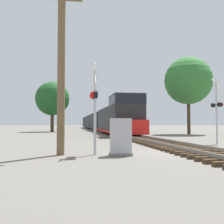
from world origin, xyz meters
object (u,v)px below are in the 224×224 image
(freight_train, at_px, (97,121))
(tree_mid_background, at_px, (52,99))
(crossing_signal_far, at_px, (217,107))
(tree_far_right, at_px, (188,81))
(relay_cabinet, at_px, (121,137))
(crossing_signal_near, at_px, (94,99))
(utility_pole, at_px, (61,67))

(freight_train, distance_m, tree_mid_background, 15.54)
(crossing_signal_far, relative_size, tree_far_right, 0.45)
(crossing_signal_far, height_order, relay_cabinet, crossing_signal_far)
(crossing_signal_near, height_order, relay_cabinet, crossing_signal_near)
(crossing_signal_far, bearing_deg, freight_train, -0.21)
(tree_mid_background, bearing_deg, freight_train, 54.59)
(crossing_signal_near, relative_size, tree_mid_background, 0.47)
(crossing_signal_near, height_order, tree_mid_background, tree_mid_background)
(crossing_signal_near, distance_m, crossing_signal_far, 9.72)
(crossing_signal_near, bearing_deg, crossing_signal_far, 119.84)
(freight_train, bearing_deg, utility_pole, -97.71)
(crossing_signal_far, bearing_deg, tree_far_right, -24.64)
(freight_train, distance_m, relay_cabinet, 46.25)
(freight_train, relative_size, relay_cabinet, 44.01)
(crossing_signal_near, relative_size, tree_far_right, 0.40)
(tree_far_right, bearing_deg, crossing_signal_far, -109.05)
(freight_train, xyz_separation_m, relay_cabinet, (-3.63, -46.10, -1.05))
(freight_train, relative_size, utility_pole, 9.29)
(tree_far_right, xyz_separation_m, tree_mid_background, (-17.92, 13.30, -1.31))
(crossing_signal_near, xyz_separation_m, crossing_signal_far, (8.56, 4.61, 0.07))
(crossing_signal_far, bearing_deg, tree_mid_background, 18.13)
(utility_pole, bearing_deg, crossing_signal_near, -6.76)
(utility_pole, bearing_deg, freight_train, 82.29)
(crossing_signal_far, distance_m, tree_mid_background, 31.48)
(freight_train, bearing_deg, tree_far_right, -70.28)
(relay_cabinet, height_order, tree_far_right, tree_far_right)
(freight_train, bearing_deg, crossing_signal_near, -95.89)
(utility_pole, bearing_deg, relay_cabinet, -15.06)
(crossing_signal_near, height_order, crossing_signal_far, crossing_signal_far)
(freight_train, xyz_separation_m, crossing_signal_far, (3.86, -40.98, 0.66))
(freight_train, distance_m, utility_pole, 45.88)
(freight_train, relative_size, tree_far_right, 7.04)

